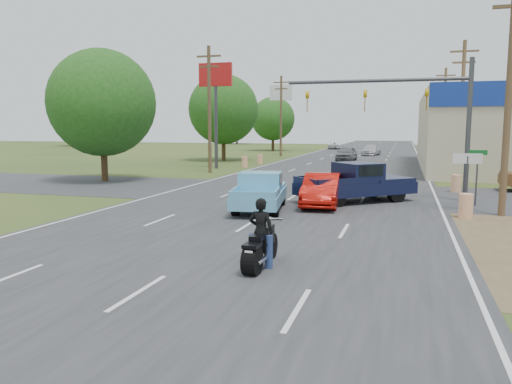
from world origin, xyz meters
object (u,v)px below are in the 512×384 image
(navy_pickup, at_px, (358,182))
(distant_car_silver, at_px, (371,150))
(distant_car_white, at_px, (335,145))
(blue_pickup, at_px, (261,191))
(rider, at_px, (261,235))
(distant_car_grey, at_px, (347,154))
(red_convertible, at_px, (322,190))
(motorcycle, at_px, (260,249))

(navy_pickup, relative_size, distant_car_silver, 1.24)
(distant_car_white, bearing_deg, blue_pickup, 93.28)
(rider, relative_size, navy_pickup, 0.30)
(distant_car_grey, distance_m, distant_car_silver, 12.06)
(red_convertible, relative_size, distant_car_silver, 0.96)
(red_convertible, xyz_separation_m, blue_pickup, (-2.43, -1.88, 0.10))
(red_convertible, bearing_deg, motorcycle, -93.07)
(motorcycle, xyz_separation_m, distant_car_silver, (-0.72, 54.60, 0.16))
(motorcycle, distance_m, rider, 0.35)
(rider, bearing_deg, distant_car_white, -81.29)
(blue_pickup, xyz_separation_m, distant_car_white, (-5.22, 63.15, -0.25))
(red_convertible, distance_m, navy_pickup, 2.32)
(rider, height_order, distant_car_silver, rider)
(red_convertible, distance_m, blue_pickup, 3.08)
(red_convertible, height_order, rider, rider)
(red_convertible, distance_m, distant_car_silver, 43.76)
(blue_pickup, xyz_separation_m, distant_car_grey, (0.02, 33.71, -0.07))
(distant_car_grey, relative_size, distant_car_white, 1.06)
(motorcycle, bearing_deg, blue_pickup, 108.54)
(distant_car_grey, bearing_deg, blue_pickup, -86.56)
(navy_pickup, xyz_separation_m, distant_car_grey, (-3.91, 30.07, -0.19))
(motorcycle, bearing_deg, navy_pickup, 86.39)
(navy_pickup, height_order, distant_car_silver, navy_pickup)
(blue_pickup, height_order, navy_pickup, navy_pickup)
(blue_pickup, bearing_deg, red_convertible, 29.20)
(motorcycle, distance_m, navy_pickup, 12.68)
(red_convertible, bearing_deg, navy_pickup, 45.81)
(navy_pickup, bearing_deg, distant_car_white, 147.33)
(distant_car_silver, bearing_deg, navy_pickup, -78.87)
(blue_pickup, relative_size, distant_car_white, 1.23)
(blue_pickup, relative_size, distant_car_grey, 1.15)
(distant_car_grey, bearing_deg, distant_car_white, 103.55)
(blue_pickup, bearing_deg, motorcycle, -82.55)
(distant_car_silver, bearing_deg, motorcycle, -80.94)
(navy_pickup, distance_m, distant_car_white, 60.21)
(distant_car_silver, bearing_deg, distant_car_white, 120.26)
(red_convertible, relative_size, distant_car_white, 1.05)
(distant_car_grey, bearing_deg, rider, -83.10)
(distant_car_grey, relative_size, distant_car_silver, 0.97)
(motorcycle, relative_size, distant_car_grey, 0.51)
(motorcycle, height_order, rider, rider)
(motorcycle, height_order, navy_pickup, navy_pickup)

